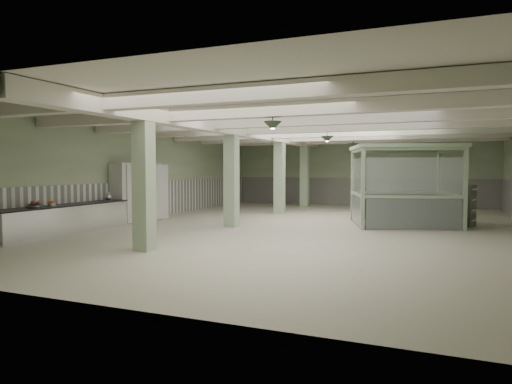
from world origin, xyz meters
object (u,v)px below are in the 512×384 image
at_px(prep_counter, 64,219).
at_px(walkin_cooler, 137,192).
at_px(guard_booth, 404,172).
at_px(filing_cabinet, 466,206).

relative_size(prep_counter, walkin_cooler, 2.03).
height_order(guard_booth, filing_cabinet, guard_booth).
relative_size(walkin_cooler, filing_cabinet, 1.68).
height_order(walkin_cooler, filing_cabinet, walkin_cooler).
xyz_separation_m(prep_counter, walkin_cooler, (-0.08, 3.77, 0.67)).
distance_m(walkin_cooler, guard_booth, 9.98).
relative_size(walkin_cooler, guard_booth, 0.58).
bearing_deg(prep_counter, guard_booth, 33.38).
xyz_separation_m(guard_booth, filing_cabinet, (2.06, 0.42, -1.16)).
distance_m(prep_counter, filing_cabinet, 13.41).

